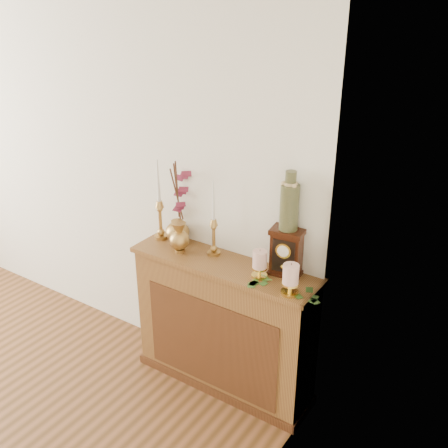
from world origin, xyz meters
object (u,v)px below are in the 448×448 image
Objects in this scene: ceramic_vase at (289,204)px; mantel_clock at (287,252)px; bud_vase at (179,238)px; candlestick_center at (214,231)px; candlestick_left at (160,214)px; ginger_jar at (181,204)px.

mantel_clock is at bearing -82.21° from ceramic_vase.
ceramic_vase reaches higher than bud_vase.
candlestick_left is at bearing -179.81° from candlestick_center.
candlestick_left is 2.70× the size of bud_vase.
ceramic_vase is at bearing 2.44° from candlestick_left.
ceramic_vase is at bearing 10.90° from bud_vase.
bud_vase is 0.24m from ginger_jar.
candlestick_center is (0.43, 0.00, -0.02)m from candlestick_left.
ginger_jar is 1.67× the size of ceramic_vase.
ceramic_vase is at bearing -1.29° from ginger_jar.
candlestick_center is at bearing 176.31° from mantel_clock.
candlestick_center reaches higher than bud_vase.
bud_vase is 0.78m from ceramic_vase.
mantel_clock is at bearing 4.10° from candlestick_center.
ceramic_vase is at bearing 4.40° from candlestick_center.
candlestick_center is 1.72× the size of mantel_clock.
ceramic_vase is at bearing 90.00° from mantel_clock.
mantel_clock is (0.92, 0.04, -0.04)m from candlestick_left.
candlestick_center is at bearing 25.48° from bud_vase.
candlestick_left is 1.91× the size of mantel_clock.
bud_vase is at bearing -169.10° from ceramic_vase.
candlestick_left is 0.43m from candlestick_center.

